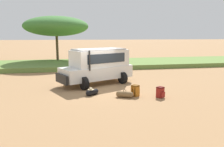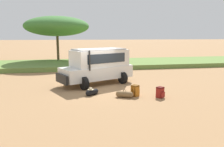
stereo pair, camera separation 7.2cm
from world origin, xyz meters
The scene contains 8 objects.
ground_plane centered at (0.00, 0.00, 0.00)m, with size 320.00×320.00×0.00m, color #9E754C.
grass_bank centered at (0.00, 10.29, 0.22)m, with size 120.00×7.00×0.44m.
safari_vehicle centered at (0.08, 1.24, 1.29)m, with size 5.36×3.89×2.44m.
backpack_beside_front_wheel centered at (1.72, -2.28, 0.30)m, with size 0.51×0.50×0.62m.
backpack_cluster_center centered at (2.96, -2.84, 0.29)m, with size 0.45×0.48×0.59m.
duffel_bag_low_black_case centered at (-0.62, -1.65, 0.17)m, with size 0.76×0.66×0.43m.
duffel_bag_soft_canvas centered at (1.07, -2.46, 0.17)m, with size 0.91×0.61×0.44m.
acacia_tree_centre_back centered at (-3.28, 13.11, 4.37)m, with size 7.44×7.53×5.52m.
Camera 1 is at (-1.75, -13.59, 3.32)m, focal length 35.00 mm.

